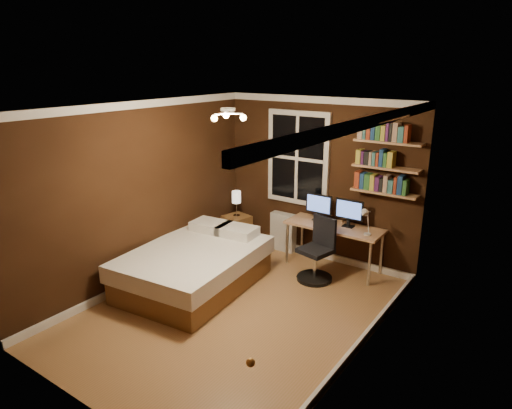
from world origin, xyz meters
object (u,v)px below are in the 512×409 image
Objects in this scene: desk at (334,229)px; office_chair at (317,257)px; bed at (195,266)px; monitor_right at (349,213)px; nightstand at (237,229)px; bedside_lamp at (237,204)px; radiator at (283,232)px; desk_lamp at (366,221)px; monitor_left at (319,207)px.

office_chair reaches higher than desk.
bed is 5.06× the size of monitor_right.
bed is 1.66m from nightstand.
bedside_lamp is at bearing -179.61° from desk.
bed is 1.81m from radiator.
bed is 1.71m from office_chair.
bedside_lamp is 0.48× the size of office_chair.
office_chair reaches higher than bed.
bed is 2.32m from monitor_right.
bedside_lamp reaches higher than nightstand.
bed is 3.36× the size of radiator.
radiator is 1.44× the size of desk_lamp.
bedside_lamp is 0.92m from radiator.
bed is 5.06× the size of monitor_left.
office_chair reaches higher than radiator.
bedside_lamp is at bearing -77.01° from nightstand.
office_chair is at bearing -93.08° from desk.
desk_lamp is at bearing 9.12° from nightstand.
nightstand is 0.46m from bedside_lamp.
monitor_left reaches higher than radiator.
desk is 0.41m from monitor_left.
bed is at bearing -59.75° from nightstand.
nightstand is at bearing 101.73° from bed.
bedside_lamp reaches higher than bed.
desk is 3.42× the size of monitor_right.
monitor_right is at bearing 0.00° from monitor_left.
office_chair is at bearing -62.55° from monitor_left.
monitor_right is (1.98, 0.08, 0.18)m from bedside_lamp.
desk_lamp is (0.84, -0.24, 0.02)m from monitor_left.
desk is 3.27× the size of desk_lamp.
bedside_lamp is 0.99× the size of desk_lamp.
bedside_lamp reaches higher than desk.
bed is 2.09m from desk.
desk_lamp is 0.48× the size of office_chair.
desk reaches higher than nightstand.
desk is at bearing -13.44° from monitor_left.
radiator is (0.32, 1.78, 0.03)m from bed.
monitor_left is at bearing 53.65° from bed.
monitor_left is (-0.30, 0.07, 0.27)m from desk.
radiator is 1.30m from monitor_right.
monitor_right is 0.43m from desk_lamp.
radiator is 1.51× the size of monitor_left.
radiator is at bearing 171.31° from monitor_left.
bed is 2.34× the size of office_chair.
radiator is (0.81, 0.19, 0.07)m from nightstand.
nightstand is at bearing 178.45° from office_chair.
desk is 3.42× the size of monitor_left.
bedside_lamp is 2.35m from desk_lamp.
monitor_left is 0.49m from monitor_right.
office_chair is at bearing -111.80° from monitor_right.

